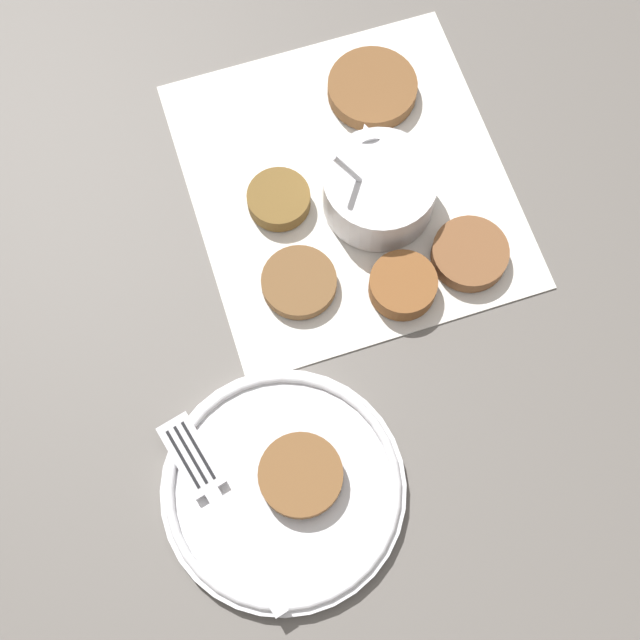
% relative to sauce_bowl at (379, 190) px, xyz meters
% --- Properties ---
extents(ground_plane, '(4.00, 4.00, 0.00)m').
position_rel_sauce_bowl_xyz_m(ground_plane, '(0.04, 0.02, -0.03)').
color(ground_plane, '#605B56').
extents(napkin, '(0.34, 0.32, 0.00)m').
position_rel_sauce_bowl_xyz_m(napkin, '(0.03, 0.02, -0.02)').
color(napkin, silver).
rests_on(napkin, ground_plane).
extents(sauce_bowl, '(0.11, 0.10, 0.09)m').
position_rel_sauce_bowl_xyz_m(sauce_bowl, '(0.00, 0.00, 0.00)').
color(sauce_bowl, silver).
rests_on(sauce_bowl, napkin).
extents(fritter_0, '(0.09, 0.09, 0.02)m').
position_rel_sauce_bowl_xyz_m(fritter_0, '(0.11, -0.02, -0.01)').
color(fritter_0, brown).
rests_on(fritter_0, napkin).
extents(fritter_1, '(0.07, 0.07, 0.01)m').
position_rel_sauce_bowl_xyz_m(fritter_1, '(-0.07, 0.09, -0.02)').
color(fritter_1, brown).
rests_on(fritter_1, napkin).
extents(fritter_2, '(0.06, 0.06, 0.02)m').
position_rel_sauce_bowl_xyz_m(fritter_2, '(-0.09, 0.00, -0.01)').
color(fritter_2, brown).
rests_on(fritter_2, napkin).
extents(fritter_3, '(0.07, 0.07, 0.02)m').
position_rel_sauce_bowl_xyz_m(fritter_3, '(-0.07, -0.07, -0.01)').
color(fritter_3, brown).
rests_on(fritter_3, napkin).
extents(fritter_4, '(0.06, 0.06, 0.02)m').
position_rel_sauce_bowl_xyz_m(fritter_4, '(0.02, 0.09, -0.01)').
color(fritter_4, brown).
rests_on(fritter_4, napkin).
extents(serving_plate, '(0.20, 0.20, 0.02)m').
position_rel_sauce_bowl_xyz_m(serving_plate, '(-0.24, 0.14, -0.02)').
color(serving_plate, silver).
rests_on(serving_plate, ground_plane).
extents(fritter_on_plate, '(0.07, 0.07, 0.01)m').
position_rel_sauce_bowl_xyz_m(fritter_on_plate, '(-0.24, 0.12, -0.00)').
color(fritter_on_plate, brown).
rests_on(fritter_on_plate, serving_plate).
extents(fork, '(0.18, 0.08, 0.00)m').
position_rel_sauce_bowl_xyz_m(fork, '(-0.23, 0.20, -0.01)').
color(fork, silver).
rests_on(fork, serving_plate).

